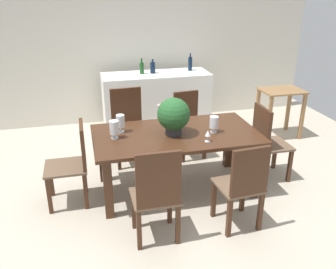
{
  "coord_description": "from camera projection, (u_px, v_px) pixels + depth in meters",
  "views": [
    {
      "loc": [
        -1.04,
        -3.89,
        2.41
      ],
      "look_at": [
        -0.09,
        -0.02,
        0.73
      ],
      "focal_mm": 38.86,
      "sensor_mm": 36.0,
      "label": 1
    }
  ],
  "objects": [
    {
      "name": "ground_plane",
      "position": [
        174.0,
        186.0,
        4.65
      ],
      "size": [
        7.04,
        7.04,
        0.0
      ],
      "primitive_type": "plane",
      "color": "#BCB29E"
    },
    {
      "name": "back_wall",
      "position": [
        138.0,
        49.0,
        6.47
      ],
      "size": [
        6.4,
        0.1,
        2.6
      ],
      "primitive_type": "cube",
      "color": "beige",
      "rests_on": "ground"
    },
    {
      "name": "dining_table",
      "position": [
        176.0,
        142.0,
        4.35
      ],
      "size": [
        1.96,
        1.05,
        0.75
      ],
      "color": "#422616",
      "rests_on": "ground"
    },
    {
      "name": "chair_near_right",
      "position": [
        243.0,
        184.0,
        3.64
      ],
      "size": [
        0.46,
        0.47,
        0.98
      ],
      "rotation": [
        0.0,
        0.0,
        3.22
      ],
      "color": "#422616",
      "rests_on": "ground"
    },
    {
      "name": "chair_foot_end",
      "position": [
        267.0,
        139.0,
        4.65
      ],
      "size": [
        0.41,
        0.47,
        0.98
      ],
      "rotation": [
        0.0,
        0.0,
        1.56
      ],
      "color": "#422616",
      "rests_on": "ground"
    },
    {
      "name": "chair_far_right",
      "position": [
        188.0,
        121.0,
        5.33
      ],
      "size": [
        0.45,
        0.44,
        0.95
      ],
      "rotation": [
        0.0,
        0.0,
        0.1
      ],
      "color": "#422616",
      "rests_on": "ground"
    },
    {
      "name": "chair_far_left",
      "position": [
        128.0,
        122.0,
        5.13
      ],
      "size": [
        0.5,
        0.46,
        1.05
      ],
      "rotation": [
        0.0,
        0.0,
        0.07
      ],
      "color": "#422616",
      "rests_on": "ground"
    },
    {
      "name": "chair_near_left",
      "position": [
        157.0,
        193.0,
        3.43
      ],
      "size": [
        0.46,
        0.42,
        1.03
      ],
      "rotation": [
        0.0,
        0.0,
        3.14
      ],
      "color": "#422616",
      "rests_on": "ground"
    },
    {
      "name": "chair_head_end",
      "position": [
        74.0,
        160.0,
        4.13
      ],
      "size": [
        0.47,
        0.45,
        0.97
      ],
      "rotation": [
        0.0,
        0.0,
        -1.57
      ],
      "color": "#422616",
      "rests_on": "ground"
    },
    {
      "name": "flower_centerpiece",
      "position": [
        174.0,
        115.0,
        4.18
      ],
      "size": [
        0.38,
        0.38,
        0.44
      ],
      "color": "#333338",
      "rests_on": "dining_table"
    },
    {
      "name": "crystal_vase_left",
      "position": [
        120.0,
        122.0,
        4.29
      ],
      "size": [
        0.1,
        0.1,
        0.22
      ],
      "color": "silver",
      "rests_on": "dining_table"
    },
    {
      "name": "crystal_vase_center_near",
      "position": [
        214.0,
        123.0,
        4.28
      ],
      "size": [
        0.1,
        0.1,
        0.2
      ],
      "color": "silver",
      "rests_on": "dining_table"
    },
    {
      "name": "crystal_vase_right",
      "position": [
        114.0,
        128.0,
        4.12
      ],
      "size": [
        0.11,
        0.11,
        0.21
      ],
      "color": "silver",
      "rests_on": "dining_table"
    },
    {
      "name": "wine_glass",
      "position": [
        208.0,
        134.0,
        4.04
      ],
      "size": [
        0.07,
        0.07,
        0.13
      ],
      "color": "silver",
      "rests_on": "dining_table"
    },
    {
      "name": "kitchen_counter",
      "position": [
        156.0,
        102.0,
        6.28
      ],
      "size": [
        1.81,
        0.64,
        0.99
      ],
      "primitive_type": "cube",
      "color": "silver",
      "rests_on": "ground"
    },
    {
      "name": "wine_bottle_clear",
      "position": [
        153.0,
        67.0,
        6.08
      ],
      "size": [
        0.08,
        0.08,
        0.24
      ],
      "color": "#0F1E38",
      "rests_on": "kitchen_counter"
    },
    {
      "name": "wine_bottle_dark",
      "position": [
        190.0,
        64.0,
        6.26
      ],
      "size": [
        0.07,
        0.07,
        0.3
      ],
      "color": "#0F1E38",
      "rests_on": "kitchen_counter"
    },
    {
      "name": "wine_bottle_green",
      "position": [
        142.0,
        68.0,
        6.04
      ],
      "size": [
        0.07,
        0.07,
        0.26
      ],
      "color": "#194C1E",
      "rests_on": "kitchen_counter"
    },
    {
      "name": "side_table",
      "position": [
        281.0,
        102.0,
        5.93
      ],
      "size": [
        0.67,
        0.5,
        0.8
      ],
      "color": "olive",
      "rests_on": "ground"
    }
  ]
}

